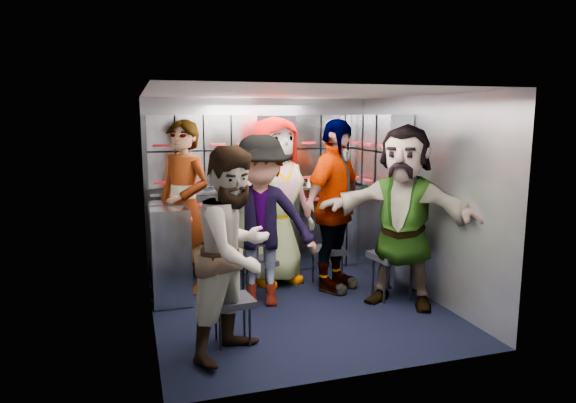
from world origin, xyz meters
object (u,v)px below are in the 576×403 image
object	(u,v)px
jump_seat_near_left	(232,303)
attendant_arc_e	(403,216)
jump_seat_mid_right	(328,252)
attendant_standing	(184,207)
attendant_arc_a	(235,253)
jump_seat_mid_left	(257,264)
attendant_arc_b	(261,222)
attendant_arc_c	(275,201)
jump_seat_near_right	(392,258)
jump_seat_center	(271,241)
attendant_arc_d	(334,206)

from	to	relation	value
jump_seat_near_left	attendant_arc_e	distance (m)	1.93
jump_seat_mid_right	attendant_standing	world-z (taller)	attendant_standing
attendant_standing	attendant_arc_a	bearing A→B (deg)	-32.99
jump_seat_mid_left	attendant_arc_b	world-z (taller)	attendant_arc_b
attendant_arc_a	attendant_arc_c	bearing A→B (deg)	22.28
jump_seat_near_right	attendant_arc_c	bearing A→B (deg)	139.91
attendant_standing	attendant_arc_a	xyz separation A→B (m)	(0.22, -1.66, -0.09)
jump_seat_near_left	attendant_standing	world-z (taller)	attendant_standing
jump_seat_near_left	attendant_arc_e	xyz separation A→B (m)	(1.80, 0.41, 0.56)
jump_seat_center	attendant_arc_e	world-z (taller)	attendant_arc_e
attendant_arc_a	attendant_arc_e	size ratio (longest dim) A/B	0.92
jump_seat_near_right	jump_seat_near_left	bearing A→B (deg)	-161.95
jump_seat_mid_right	attendant_arc_e	distance (m)	1.07
jump_seat_mid_right	jump_seat_near_right	size ratio (longest dim) A/B	0.87
attendant_standing	attendant_arc_c	size ratio (longest dim) A/B	0.98
jump_seat_near_left	attendant_standing	bearing A→B (deg)	98.56
jump_seat_mid_right	attendant_standing	distance (m)	1.66
jump_seat_near_right	attendant_arc_e	xyz separation A→B (m)	(-0.00, -0.18, 0.48)
jump_seat_near_right	attendant_standing	world-z (taller)	attendant_standing
jump_seat_center	attendant_arc_a	bearing A→B (deg)	-113.38
jump_seat_near_right	attendant_arc_d	xyz separation A→B (m)	(-0.48, 0.44, 0.50)
jump_seat_mid_left	attendant_arc_e	xyz separation A→B (m)	(1.35, -0.59, 0.54)
jump_seat_mid_left	attendant_standing	world-z (taller)	attendant_standing
jump_seat_mid_left	jump_seat_center	distance (m)	0.72
jump_seat_mid_left	attendant_arc_c	world-z (taller)	attendant_arc_c
attendant_standing	attendant_arc_e	xyz separation A→B (m)	(2.02, -1.07, -0.02)
jump_seat_near_right	attendant_standing	bearing A→B (deg)	156.26
attendant_arc_b	attendant_arc_c	world-z (taller)	attendant_arc_c
attendant_arc_e	attendant_arc_d	bearing A→B (deg)	171.37
jump_seat_near_right	attendant_arc_a	bearing A→B (deg)	-156.94
jump_seat_mid_left	attendant_arc_c	size ratio (longest dim) A/B	0.23
jump_seat_near_left	attendant_arc_c	bearing A→B (deg)	61.64
jump_seat_center	jump_seat_near_right	xyz separation A→B (m)	(1.02, -1.04, -0.02)
jump_seat_mid_right	attendant_arc_b	world-z (taller)	attendant_arc_b
jump_seat_mid_left	attendant_arc_b	bearing A→B (deg)	-90.00
attendant_arc_e	attendant_standing	bearing A→B (deg)	-164.41
jump_seat_mid_left	attendant_arc_e	bearing A→B (deg)	-23.46
jump_seat_near_left	attendant_arc_b	bearing A→B (deg)	60.84
jump_seat_mid_left	jump_seat_near_right	bearing A→B (deg)	-16.73
jump_seat_near_left	attendant_arc_d	size ratio (longest dim) A/B	0.21
attendant_standing	jump_seat_near_right	bearing A→B (deg)	25.62
attendant_arc_c	jump_seat_mid_right	bearing A→B (deg)	-41.22
jump_seat_mid_right	attendant_standing	xyz separation A→B (m)	(-1.54, 0.27, 0.55)
attendant_standing	attendant_arc_a	distance (m)	1.68
attendant_arc_d	jump_seat_mid_right	bearing A→B (deg)	51.45
jump_seat_mid_left	attendant_arc_e	size ratio (longest dim) A/B	0.23
jump_seat_center	attendant_arc_a	world-z (taller)	attendant_arc_a
jump_seat_near_right	attendant_arc_c	xyz separation A→B (m)	(-1.02, 0.86, 0.51)
attendant_arc_a	attendant_arc_d	world-z (taller)	attendant_arc_d
jump_seat_near_right	jump_seat_mid_right	bearing A→B (deg)	127.92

